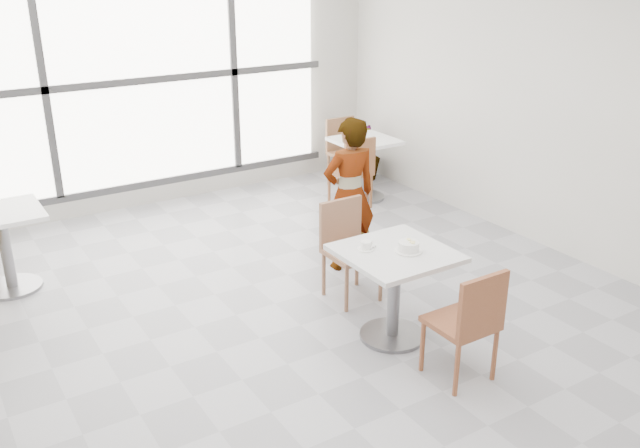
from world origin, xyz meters
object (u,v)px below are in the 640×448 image
bg_table_right (364,160)px  bg_chair_right_near (354,168)px  main_table (395,278)px  bg_chair_right_far (344,147)px  person (349,195)px  bg_table_left (4,239)px  plant_right (365,152)px  chair_far (347,243)px  oatmeal_bowl (409,246)px  coffee_cup (366,246)px  chair_near (470,319)px

bg_table_right → bg_chair_right_near: bg_chair_right_near is taller
main_table → bg_chair_right_far: (1.83, 3.39, -0.02)m
person → bg_chair_right_near: 1.64m
bg_table_right → bg_chair_right_near: bearing=-143.0°
person → bg_table_left: (-2.86, 1.24, -0.25)m
person → plant_right: bearing=-123.3°
person → bg_table_right: (1.29, 1.54, -0.25)m
chair_far → bg_table_left: bearing=145.8°
oatmeal_bowl → plant_right: bearing=58.9°
main_table → bg_chair_right_near: bearing=61.2°
main_table → bg_table_right: bearing=58.4°
bg_table_right → plant_right: bg_table_right is taller
plant_right → bg_table_left: bearing=-168.9°
oatmeal_bowl → person: 1.39m
coffee_cup → bg_table_left: coffee_cup is taller
oatmeal_bowl → bg_chair_right_far: size_ratio=0.24×
bg_table_right → plant_right: bearing=53.9°
oatmeal_bowl → bg_chair_right_near: size_ratio=0.24×
oatmeal_bowl → bg_table_left: (-2.48, 2.58, -0.31)m
plant_right → chair_near: bearing=-116.8°
bg_chair_right_near → main_table: bearing=61.2°
chair_far → bg_table_right: chair_far is taller
bg_table_left → bg_chair_right_near: size_ratio=0.86×
chair_near → bg_table_right: size_ratio=1.16×
oatmeal_bowl → bg_table_right: size_ratio=0.28×
main_table → plant_right: bearing=57.5°
bg_table_left → coffee_cup: bearing=-46.7°
bg_table_left → bg_table_right: size_ratio=1.00×
bg_table_right → bg_chair_right_far: bearing=80.5°
oatmeal_bowl → bg_table_left: 3.59m
bg_chair_right_near → person: bearing=53.3°
chair_far → bg_table_left: chair_far is taller
bg_table_right → bg_chair_right_far: size_ratio=0.86×
person → oatmeal_bowl: bearing=79.8°
main_table → bg_chair_right_near: (1.42, 2.58, -0.02)m
bg_table_right → coffee_cup: bearing=-125.6°
bg_chair_right_near → plant_right: 1.13m
chair_near → coffee_cup: size_ratio=5.47×
bg_chair_right_far → plant_right: size_ratio=1.16×
oatmeal_bowl → chair_far: bearing=87.8°
bg_table_left → bg_chair_right_far: size_ratio=0.86×
main_table → oatmeal_bowl: (0.07, -0.06, 0.27)m
chair_near → oatmeal_bowl: bearing=-90.0°
main_table → chair_far: chair_far is taller
main_table → bg_table_right: 3.31m
bg_table_right → plant_right: size_ratio=1.00×
bg_table_left → bg_chair_right_far: 4.33m
main_table → bg_table_left: size_ratio=1.07×
chair_far → oatmeal_bowl: chair_far is taller
bg_chair_right_near → bg_table_left: bearing=1.0°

